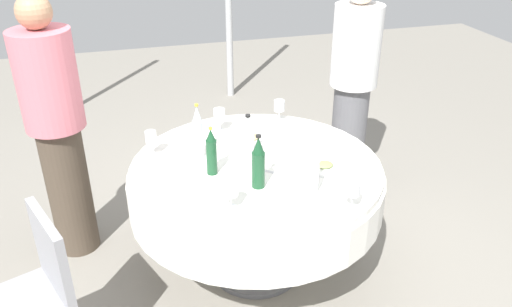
# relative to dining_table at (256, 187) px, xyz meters

# --- Properties ---
(ground_plane) EXTENTS (10.00, 10.00, 0.00)m
(ground_plane) POSITION_rel_dining_table_xyz_m (0.00, 0.00, -0.59)
(ground_plane) COLOR gray
(dining_table) EXTENTS (1.44, 1.44, 0.74)m
(dining_table) POSITION_rel_dining_table_xyz_m (0.00, 0.00, 0.00)
(dining_table) COLOR white
(dining_table) RESTS_ON ground_plane
(bottle_clear_far) EXTENTS (0.07, 0.07, 0.27)m
(bottle_clear_far) POSITION_rel_dining_table_xyz_m (-0.19, 0.36, 0.27)
(bottle_clear_far) COLOR silver
(bottle_clear_far) RESTS_ON dining_table
(bottle_clear_near) EXTENTS (0.07, 0.07, 0.28)m
(bottle_clear_near) POSITION_rel_dining_table_xyz_m (0.03, -0.07, 0.28)
(bottle_clear_near) COLOR silver
(bottle_clear_near) RESTS_ON dining_table
(bottle_dark_green_east) EXTENTS (0.07, 0.07, 0.30)m
(bottle_dark_green_east) POSITION_rel_dining_table_xyz_m (0.05, 0.23, 0.28)
(bottle_dark_green_east) COLOR #194728
(bottle_dark_green_east) RESTS_ON dining_table
(bottle_dark_green_front) EXTENTS (0.06, 0.06, 0.28)m
(bottle_dark_green_front) POSITION_rel_dining_table_xyz_m (0.25, 0.03, 0.27)
(bottle_dark_green_front) COLOR #194728
(bottle_dark_green_front) RESTS_ON dining_table
(bottle_clear_left) EXTENTS (0.06, 0.06, 0.33)m
(bottle_clear_left) POSITION_rel_dining_table_xyz_m (0.29, -0.18, 0.30)
(bottle_clear_left) COLOR silver
(bottle_clear_left) RESTS_ON dining_table
(wine_glass_front) EXTENTS (0.07, 0.07, 0.15)m
(wine_glass_front) POSITION_rel_dining_table_xyz_m (0.10, -0.48, 0.25)
(wine_glass_front) COLOR white
(wine_glass_front) RESTS_ON dining_table
(wine_glass_left) EXTENTS (0.07, 0.07, 0.15)m
(wine_glass_left) POSITION_rel_dining_table_xyz_m (0.23, 0.38, 0.25)
(wine_glass_left) COLOR white
(wine_glass_left) RESTS_ON dining_table
(wine_glass_north) EXTENTS (0.07, 0.07, 0.14)m
(wine_glass_north) POSITION_rel_dining_table_xyz_m (-0.33, 0.54, 0.25)
(wine_glass_north) COLOR white
(wine_glass_north) RESTS_ON dining_table
(wine_glass_rear) EXTENTS (0.07, 0.07, 0.14)m
(wine_glass_rear) POSITION_rel_dining_table_xyz_m (-0.31, -0.54, 0.24)
(wine_glass_rear) COLOR white
(wine_glass_rear) RESTS_ON dining_table
(wine_glass_inner) EXTENTS (0.06, 0.06, 0.15)m
(wine_glass_inner) POSITION_rel_dining_table_xyz_m (0.54, -0.27, 0.26)
(wine_glass_inner) COLOR white
(wine_glass_inner) RESTS_ON dining_table
(plate_inner) EXTENTS (0.21, 0.21, 0.04)m
(plate_inner) POSITION_rel_dining_table_xyz_m (-0.35, 0.15, 0.16)
(plate_inner) COLOR white
(plate_inner) RESTS_ON dining_table
(plate_west) EXTENTS (0.22, 0.22, 0.02)m
(plate_west) POSITION_rel_dining_table_xyz_m (-0.46, -0.21, 0.16)
(plate_west) COLOR white
(plate_west) RESTS_ON dining_table
(plate_south) EXTENTS (0.22, 0.22, 0.04)m
(plate_south) POSITION_rel_dining_table_xyz_m (-0.06, -0.29, 0.16)
(plate_south) COLOR white
(plate_south) RESTS_ON dining_table
(knife_near) EXTENTS (0.03, 0.18, 0.00)m
(knife_near) POSITION_rel_dining_table_xyz_m (0.39, -0.33, 0.15)
(knife_near) COLOR silver
(knife_near) RESTS_ON dining_table
(spoon_east) EXTENTS (0.15, 0.13, 0.00)m
(spoon_east) POSITION_rel_dining_table_xyz_m (-0.05, 0.11, 0.15)
(spoon_east) COLOR silver
(spoon_east) RESTS_ON dining_table
(person_far) EXTENTS (0.34, 0.34, 1.60)m
(person_far) POSITION_rel_dining_table_xyz_m (-0.95, -0.78, 0.24)
(person_far) COLOR slate
(person_far) RESTS_ON ground_plane
(person_near) EXTENTS (0.34, 0.34, 1.63)m
(person_near) POSITION_rel_dining_table_xyz_m (1.06, -0.54, 0.26)
(person_near) COLOR #4C3F33
(person_near) RESTS_ON ground_plane
(chair_north) EXTENTS (0.52, 0.52, 0.87)m
(chair_north) POSITION_rel_dining_table_xyz_m (1.16, 0.46, -0.07)
(chair_north) COLOR #99999E
(chair_north) RESTS_ON ground_plane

